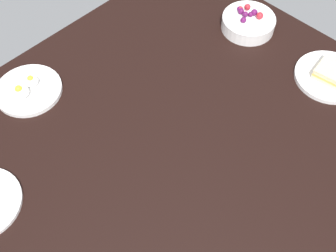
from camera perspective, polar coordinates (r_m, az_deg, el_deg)
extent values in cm
cube|color=black|center=(115.88, 0.00, -1.15)|extent=(122.35, 103.71, 4.00)
cylinder|color=white|center=(128.08, -18.02, 4.55)|extent=(18.81, 18.81, 1.38)
torus|color=#B7B7BC|center=(127.58, -18.10, 4.75)|extent=(17.06, 17.06, 0.50)
ellipsoid|color=white|center=(127.62, -17.70, 5.72)|extent=(4.21, 4.21, 2.31)
sphere|color=yellow|center=(126.88, -17.82, 6.03)|extent=(1.68, 1.68, 1.68)
ellipsoid|color=white|center=(125.51, -19.07, 4.29)|extent=(5.13, 5.13, 2.82)
sphere|color=yellow|center=(124.59, -19.23, 4.66)|extent=(2.05, 2.05, 2.05)
cylinder|color=white|center=(141.74, 10.59, 13.26)|extent=(16.70, 16.70, 4.13)
torus|color=white|center=(140.41, 10.72, 13.89)|extent=(16.84, 16.84, 0.80)
sphere|color=#B2232D|center=(140.25, 12.10, 14.14)|extent=(2.19, 2.19, 2.19)
sphere|color=#59144C|center=(140.17, 10.22, 14.38)|extent=(1.79, 1.79, 1.79)
sphere|color=#59144C|center=(142.03, 9.47, 15.10)|extent=(1.63, 1.63, 1.63)
sphere|color=#59144C|center=(138.04, 9.98, 13.71)|extent=(1.85, 1.85, 1.85)
sphere|color=#59144C|center=(141.01, 9.68, 14.79)|extent=(1.89, 1.89, 1.89)
sphere|color=#B2232D|center=(142.02, 9.57, 15.09)|extent=(1.70, 1.70, 1.70)
sphere|color=#B2232D|center=(142.87, 10.50, 15.28)|extent=(1.99, 1.99, 1.99)
sphere|color=#59144C|center=(141.25, 11.39, 14.58)|extent=(2.02, 2.02, 2.02)
sphere|color=#59144C|center=(140.64, 10.91, 14.35)|extent=(1.56, 1.56, 1.56)
cylinder|color=white|center=(133.68, 20.60, 6.16)|extent=(19.91, 19.91, 1.36)
torus|color=#B7B7BC|center=(133.20, 20.68, 6.35)|extent=(18.02, 18.02, 0.50)
cube|color=beige|center=(132.79, 20.76, 6.53)|extent=(9.77, 9.00, 1.20)
cube|color=#E5B24C|center=(132.10, 20.88, 6.81)|extent=(9.77, 9.00, 0.80)
cube|color=beige|center=(131.41, 21.01, 7.10)|extent=(9.77, 9.00, 1.20)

